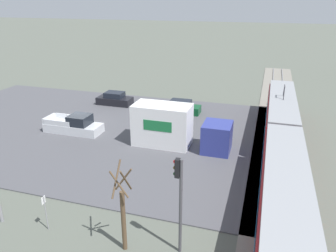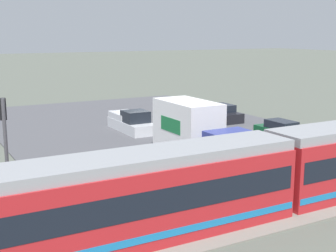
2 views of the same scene
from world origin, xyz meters
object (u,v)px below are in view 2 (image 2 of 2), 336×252
(box_truck, at_px, (197,134))
(pickup_truck, at_px, (132,123))
(light_rail_tram, at_px, (277,172))
(traffic_light_pole, at_px, (5,141))
(sedan_car_1, at_px, (281,131))
(sedan_car_0, at_px, (222,114))

(box_truck, bearing_deg, pickup_truck, -90.76)
(light_rail_tram, height_order, traffic_light_pole, traffic_light_pole)
(sedan_car_1, bearing_deg, sedan_car_0, 86.18)
(box_truck, bearing_deg, light_rail_tram, 81.70)
(pickup_truck, bearing_deg, sedan_car_0, -178.77)
(traffic_light_pole, bearing_deg, sedan_car_0, -146.98)
(light_rail_tram, xyz_separation_m, traffic_light_pole, (10.99, -5.03, 1.68))
(sedan_car_0, bearing_deg, pickup_truck, 1.23)
(box_truck, height_order, sedan_car_1, box_truck)
(sedan_car_0, distance_m, traffic_light_pole, 25.92)
(box_truck, distance_m, sedan_car_1, 9.04)
(pickup_truck, bearing_deg, sedan_car_1, 136.31)
(box_truck, bearing_deg, sedan_car_1, -168.00)
(light_rail_tram, bearing_deg, sedan_car_1, -133.43)
(traffic_light_pole, bearing_deg, sedan_car_1, -165.12)
(light_rail_tram, relative_size, box_truck, 3.37)
(box_truck, relative_size, sedan_car_1, 1.91)
(pickup_truck, relative_size, sedan_car_1, 1.26)
(sedan_car_1, relative_size, traffic_light_pole, 0.83)
(sedan_car_0, bearing_deg, box_truck, 47.85)
(pickup_truck, bearing_deg, traffic_light_pole, 48.16)
(traffic_light_pole, bearing_deg, light_rail_tram, 155.38)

